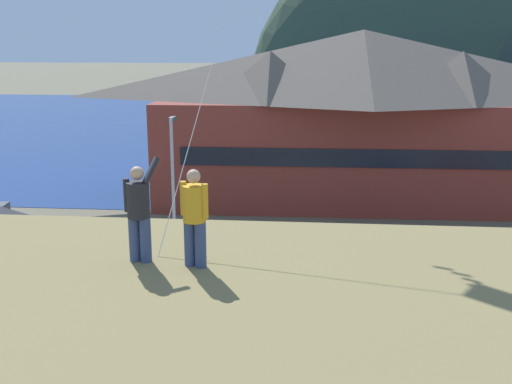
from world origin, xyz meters
TOP-DOWN VIEW (x-y plane):
  - ground_plane at (0.00, 0.00)m, footprint 600.00×600.00m
  - parking_lot_pad at (0.00, 5.00)m, footprint 40.00×20.00m
  - bay_water at (0.00, 60.00)m, footprint 360.00×84.00m
  - harbor_lodge at (6.68, 22.23)m, footprint 28.09×11.25m
  - storage_shed_waterside at (-2.94, 22.45)m, footprint 5.64×4.94m
  - wharf_dock at (-1.42, 34.52)m, footprint 3.20×12.54m
  - moored_boat_wharfside at (-4.76, 34.10)m, footprint 2.08×6.35m
  - moored_boat_outer_mooring at (1.83, 34.65)m, footprint 1.93×5.88m
  - parked_car_mid_row_near at (3.14, 7.52)m, footprint 4.27×2.20m
  - parked_car_mid_row_center at (-2.80, 0.25)m, footprint 4.27×2.19m
  - parked_car_mid_row_far at (4.90, 1.52)m, footprint 4.35×2.36m
  - parked_car_corner_spot at (9.17, 7.15)m, footprint 4.34×2.35m
  - parking_light_pole at (-3.37, 10.56)m, footprint 0.24×0.78m
  - person_kite_flyer at (0.40, -8.27)m, footprint 0.59×0.62m
  - person_companion at (1.43, -8.43)m, footprint 0.52×0.40m

SIDE VIEW (x-z plane):
  - ground_plane at x=0.00m, z-range 0.00..0.00m
  - bay_water at x=0.00m, z-range 0.00..0.03m
  - parking_lot_pad at x=0.00m, z-range 0.00..0.10m
  - wharf_dock at x=-1.42m, z-range 0.00..0.70m
  - moored_boat_outer_mooring at x=1.83m, z-range -0.36..1.80m
  - moored_boat_wharfside at x=-4.76m, z-range -0.36..1.80m
  - parked_car_mid_row_near at x=3.14m, z-range 0.15..1.97m
  - parked_car_mid_row_center at x=-2.80m, z-range 0.15..1.97m
  - parked_car_mid_row_far at x=4.90m, z-range 0.15..1.97m
  - parked_car_corner_spot at x=9.17m, z-range 0.15..1.97m
  - storage_shed_waterside at x=-2.94m, z-range 0.08..4.53m
  - parking_light_pole at x=-3.37m, z-range 0.63..7.39m
  - harbor_lodge at x=6.68m, z-range 0.35..11.56m
  - person_companion at x=1.43m, z-range 6.64..8.38m
  - person_kite_flyer at x=0.40m, z-range 6.59..8.45m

